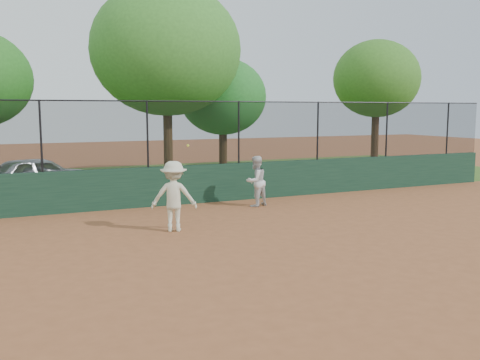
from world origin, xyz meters
name	(u,v)px	position (x,y,z in m)	size (l,w,h in m)	color
ground	(249,252)	(0.00, 0.00, 0.00)	(80.00, 80.00, 0.00)	#975530
back_wall	(165,186)	(0.00, 6.00, 0.60)	(26.00, 0.20, 1.20)	#1B3C29
grass_strip	(122,182)	(0.00, 12.00, 0.00)	(36.00, 12.00, 0.01)	#315119
parked_car	(39,176)	(-3.33, 9.80, 0.67)	(1.58, 3.93, 1.34)	#ADB1B7
player_second	(256,181)	(2.48, 4.71, 0.77)	(0.75, 0.58, 1.54)	silver
player_main	(174,196)	(-0.81, 2.52, 0.85)	(1.26, 1.01, 2.12)	beige
fence_assembly	(163,133)	(-0.03, 6.00, 2.24)	(26.00, 0.06, 2.00)	black
tree_2	(166,50)	(1.62, 10.87, 5.23)	(5.94, 5.40, 7.81)	#4A321A
tree_3	(223,97)	(4.67, 12.47, 3.49)	(3.95, 3.59, 5.21)	#3E2914
tree_4	(377,79)	(11.69, 10.63, 4.33)	(4.15, 3.78, 6.15)	#462B19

